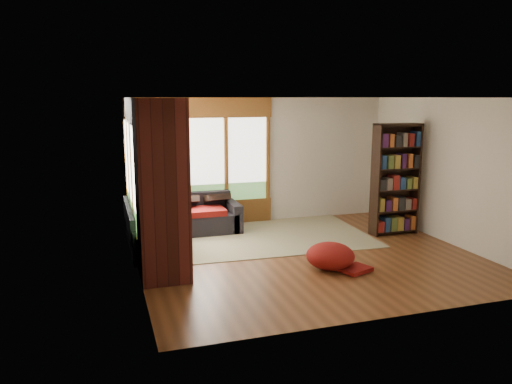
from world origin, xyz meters
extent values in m
plane|color=#552F17|center=(0.00, 0.00, 0.00)|extent=(5.50, 5.50, 0.00)
plane|color=white|center=(0.00, 0.00, 2.60)|extent=(5.50, 5.50, 0.00)
cube|color=silver|center=(0.00, 2.50, 1.30)|extent=(5.50, 0.04, 2.60)
cube|color=silver|center=(0.00, -2.50, 1.30)|extent=(5.50, 0.04, 2.60)
cube|color=silver|center=(-2.75, 0.00, 1.30)|extent=(0.04, 5.00, 2.60)
cube|color=silver|center=(2.75, 0.00, 1.30)|extent=(0.04, 5.00, 2.60)
cube|color=brown|center=(-1.20, 2.47, 1.35)|extent=(2.82, 0.10, 1.90)
cube|color=white|center=(-1.20, 2.47, 1.35)|extent=(2.54, 0.09, 1.62)
cube|color=brown|center=(-2.72, 1.20, 1.35)|extent=(0.10, 2.62, 1.90)
cube|color=white|center=(-2.72, 1.20, 1.35)|extent=(0.09, 2.36, 1.62)
cube|color=#687951|center=(-2.69, 2.03, 1.75)|extent=(0.03, 0.72, 0.90)
cube|color=#471914|center=(-2.40, -0.35, 1.30)|extent=(0.70, 0.70, 2.60)
cube|color=black|center=(-1.65, 2.05, 0.21)|extent=(2.20, 0.90, 0.42)
cube|color=black|center=(-1.65, 2.40, 0.61)|extent=(2.20, 0.20, 0.38)
cube|color=black|center=(-0.65, 2.05, 0.30)|extent=(0.20, 0.90, 0.60)
cube|color=maroon|center=(-1.75, 1.93, 0.48)|extent=(1.90, 0.66, 0.12)
cube|color=black|center=(-2.30, 1.40, 0.21)|extent=(0.90, 2.20, 0.42)
cube|color=black|center=(-2.65, 1.40, 0.61)|extent=(0.20, 2.20, 0.38)
cube|color=black|center=(-2.30, 0.40, 0.30)|extent=(0.90, 0.20, 0.60)
cube|color=maroon|center=(-2.18, 1.05, 0.48)|extent=(0.66, 1.20, 0.12)
cube|color=maroon|center=(-2.18, 2.00, 0.48)|extent=(0.66, 0.66, 0.12)
cube|color=beige|center=(-0.18, 1.42, 0.01)|extent=(3.72, 2.90, 0.01)
cube|color=black|center=(2.58, 0.77, 1.06)|extent=(0.04, 0.30, 2.13)
cube|color=black|center=(1.70, 0.77, 1.06)|extent=(0.04, 0.30, 2.13)
cube|color=black|center=(2.14, 0.91, 1.06)|extent=(0.91, 0.02, 2.13)
cube|color=black|center=(2.14, 0.77, 0.06)|extent=(0.83, 0.28, 0.03)
cube|color=black|center=(2.14, 0.77, 0.47)|extent=(0.83, 0.28, 0.03)
cube|color=black|center=(2.14, 0.77, 0.87)|extent=(0.83, 0.28, 0.03)
cube|color=black|center=(2.14, 0.77, 1.28)|extent=(0.83, 0.28, 0.03)
cube|color=black|center=(2.14, 0.77, 1.68)|extent=(0.83, 0.28, 0.03)
cube|color=black|center=(2.14, 0.77, 2.09)|extent=(0.83, 0.28, 0.03)
cube|color=#726659|center=(2.14, 0.75, 1.06)|extent=(0.79, 0.22, 1.97)
ellipsoid|color=maroon|center=(0.09, -0.69, 0.21)|extent=(0.99, 0.99, 0.40)
ellipsoid|color=brown|center=(-1.91, 1.94, 0.76)|extent=(1.00, 1.08, 0.31)
sphere|color=brown|center=(-1.72, 2.21, 0.91)|extent=(0.51, 0.51, 0.37)
cone|color=brown|center=(-1.75, 2.16, 1.06)|extent=(0.19, 0.19, 0.16)
ellipsoid|color=#42301A|center=(-2.09, 1.26, 0.73)|extent=(0.88, 0.95, 0.27)
sphere|color=#42301A|center=(-2.25, 1.49, 0.86)|extent=(0.45, 0.45, 0.32)
cone|color=#42301A|center=(-2.22, 1.45, 0.99)|extent=(0.16, 0.16, 0.14)
cube|color=black|center=(-0.95, 2.26, 0.78)|extent=(0.45, 0.12, 0.45)
cube|color=black|center=(-1.55, 2.26, 0.78)|extent=(0.45, 0.12, 0.45)
cube|color=black|center=(-2.48, 1.80, 0.78)|extent=(0.45, 0.12, 0.45)
cube|color=black|center=(-2.48, 0.70, 0.78)|extent=(0.45, 0.12, 0.45)
camera|label=1|loc=(-3.23, -7.36, 2.61)|focal=35.00mm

